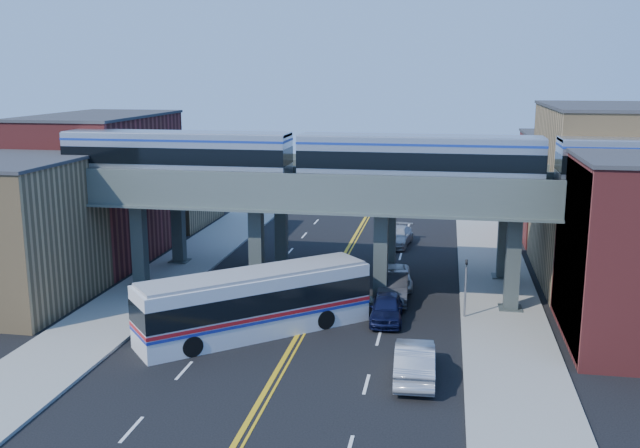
{
  "coord_description": "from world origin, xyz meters",
  "views": [
    {
      "loc": [
        7.81,
        -35.0,
        14.36
      ],
      "look_at": [
        0.4,
        6.58,
        5.32
      ],
      "focal_mm": 40.0,
      "sensor_mm": 36.0,
      "label": 1
    }
  ],
  "objects_px": {
    "transit_train": "(419,160)",
    "car_lane_b": "(393,287)",
    "transit_bus": "(255,303)",
    "car_lane_c": "(394,277)",
    "stop_sign": "(307,298)",
    "car_parked_curb": "(415,361)",
    "car_lane_d": "(397,236)",
    "traffic_signal": "(466,282)",
    "car_lane_a": "(387,308)"
  },
  "relations": [
    {
      "from": "transit_bus",
      "to": "stop_sign",
      "type": "bearing_deg",
      "value": -12.11
    },
    {
      "from": "car_lane_a",
      "to": "car_parked_curb",
      "type": "height_order",
      "value": "car_parked_curb"
    },
    {
      "from": "car_parked_curb",
      "to": "car_lane_c",
      "type": "bearing_deg",
      "value": -84.22
    },
    {
      "from": "stop_sign",
      "to": "car_parked_curb",
      "type": "relative_size",
      "value": 0.49
    },
    {
      "from": "transit_train",
      "to": "traffic_signal",
      "type": "relative_size",
      "value": 11.0
    },
    {
      "from": "stop_sign",
      "to": "transit_bus",
      "type": "distance_m",
      "value": 3.02
    },
    {
      "from": "car_lane_b",
      "to": "car_parked_curb",
      "type": "relative_size",
      "value": 0.99
    },
    {
      "from": "traffic_signal",
      "to": "car_lane_a",
      "type": "relative_size",
      "value": 0.88
    },
    {
      "from": "stop_sign",
      "to": "transit_bus",
      "type": "height_order",
      "value": "transit_bus"
    },
    {
      "from": "car_lane_b",
      "to": "car_parked_curb",
      "type": "xyz_separation_m",
      "value": [
        1.91,
        -11.8,
        0.01
      ]
    },
    {
      "from": "car_lane_b",
      "to": "car_lane_d",
      "type": "bearing_deg",
      "value": 90.43
    },
    {
      "from": "traffic_signal",
      "to": "car_parked_curb",
      "type": "height_order",
      "value": "traffic_signal"
    },
    {
      "from": "car_lane_b",
      "to": "transit_bus",
      "type": "bearing_deg",
      "value": -136.67
    },
    {
      "from": "transit_train",
      "to": "car_lane_c",
      "type": "distance_m",
      "value": 9.44
    },
    {
      "from": "transit_train",
      "to": "car_lane_d",
      "type": "height_order",
      "value": "transit_train"
    },
    {
      "from": "car_lane_b",
      "to": "car_lane_c",
      "type": "height_order",
      "value": "car_lane_b"
    },
    {
      "from": "traffic_signal",
      "to": "car_lane_b",
      "type": "height_order",
      "value": "traffic_signal"
    },
    {
      "from": "transit_train",
      "to": "transit_bus",
      "type": "relative_size",
      "value": 3.74
    },
    {
      "from": "car_lane_b",
      "to": "car_lane_c",
      "type": "bearing_deg",
      "value": 90.52
    },
    {
      "from": "car_lane_c",
      "to": "car_lane_d",
      "type": "height_order",
      "value": "car_lane_d"
    },
    {
      "from": "stop_sign",
      "to": "car_lane_a",
      "type": "xyz_separation_m",
      "value": [
        4.37,
        1.93,
        -0.97
      ]
    },
    {
      "from": "car_lane_c",
      "to": "car_lane_a",
      "type": "bearing_deg",
      "value": -96.17
    },
    {
      "from": "stop_sign",
      "to": "traffic_signal",
      "type": "distance_m",
      "value": 9.41
    },
    {
      "from": "car_lane_a",
      "to": "car_parked_curb",
      "type": "distance_m",
      "value": 8.07
    },
    {
      "from": "car_parked_curb",
      "to": "traffic_signal",
      "type": "bearing_deg",
      "value": -108.14
    },
    {
      "from": "car_lane_c",
      "to": "transit_bus",
      "type": "bearing_deg",
      "value": -130.89
    },
    {
      "from": "stop_sign",
      "to": "car_lane_c",
      "type": "distance_m",
      "value": 9.87
    },
    {
      "from": "transit_train",
      "to": "stop_sign",
      "type": "bearing_deg",
      "value": -139.64
    },
    {
      "from": "car_parked_curb",
      "to": "car_lane_d",
      "type": "bearing_deg",
      "value": -86.44
    },
    {
      "from": "transit_train",
      "to": "car_parked_curb",
      "type": "distance_m",
      "value": 13.7
    },
    {
      "from": "traffic_signal",
      "to": "car_lane_b",
      "type": "bearing_deg",
      "value": 146.76
    },
    {
      "from": "stop_sign",
      "to": "car_lane_c",
      "type": "bearing_deg",
      "value": 64.04
    },
    {
      "from": "transit_bus",
      "to": "car_lane_c",
      "type": "distance_m",
      "value": 12.44
    },
    {
      "from": "transit_train",
      "to": "car_parked_curb",
      "type": "height_order",
      "value": "transit_train"
    },
    {
      "from": "car_lane_b",
      "to": "traffic_signal",
      "type": "bearing_deg",
      "value": -35.87
    },
    {
      "from": "transit_bus",
      "to": "car_lane_b",
      "type": "distance_m",
      "value": 10.27
    },
    {
      "from": "transit_train",
      "to": "car_lane_b",
      "type": "distance_m",
      "value": 8.48
    },
    {
      "from": "traffic_signal",
      "to": "car_parked_curb",
      "type": "relative_size",
      "value": 0.76
    },
    {
      "from": "traffic_signal",
      "to": "transit_bus",
      "type": "xyz_separation_m",
      "value": [
        -11.55,
        -4.44,
        -0.53
      ]
    },
    {
      "from": "car_lane_b",
      "to": "car_parked_curb",
      "type": "height_order",
      "value": "car_parked_curb"
    },
    {
      "from": "car_lane_a",
      "to": "car_parked_curb",
      "type": "bearing_deg",
      "value": -78.16
    },
    {
      "from": "car_lane_b",
      "to": "car_lane_a",
      "type": "bearing_deg",
      "value": -93.86
    },
    {
      "from": "car_lane_a",
      "to": "car_parked_curb",
      "type": "relative_size",
      "value": 0.87
    },
    {
      "from": "car_lane_d",
      "to": "car_parked_curb",
      "type": "xyz_separation_m",
      "value": [
        2.71,
        -26.64,
        0.12
      ]
    },
    {
      "from": "car_lane_a",
      "to": "transit_train",
      "type": "bearing_deg",
      "value": 61.25
    },
    {
      "from": "traffic_signal",
      "to": "transit_bus",
      "type": "bearing_deg",
      "value": -158.98
    },
    {
      "from": "car_lane_d",
      "to": "car_parked_curb",
      "type": "height_order",
      "value": "car_parked_curb"
    },
    {
      "from": "car_lane_a",
      "to": "car_lane_d",
      "type": "relative_size",
      "value": 0.88
    },
    {
      "from": "traffic_signal",
      "to": "car_lane_d",
      "type": "distance_m",
      "value": 18.58
    },
    {
      "from": "traffic_signal",
      "to": "car_lane_d",
      "type": "relative_size",
      "value": 0.78
    }
  ]
}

